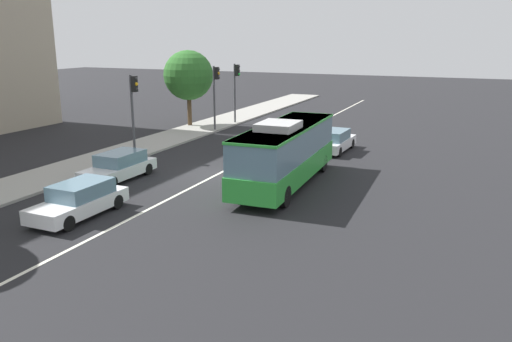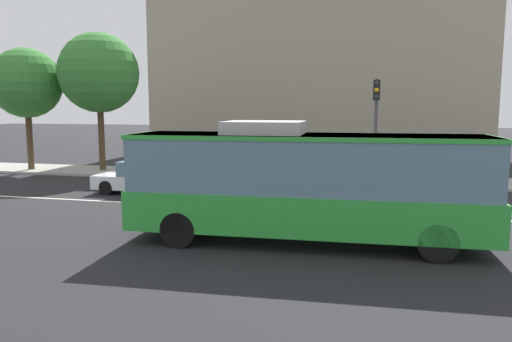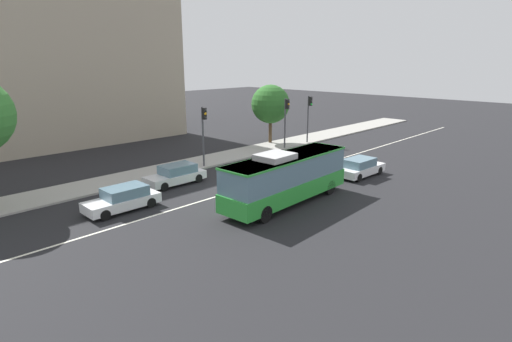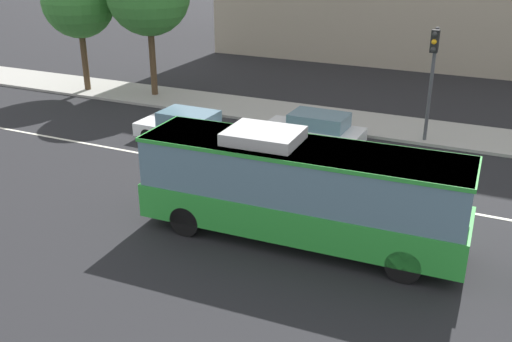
{
  "view_description": "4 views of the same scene",
  "coord_description": "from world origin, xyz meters",
  "views": [
    {
      "loc": [
        -24.6,
        -13.06,
        7.42
      ],
      "look_at": [
        -3.47,
        -3.84,
        1.42
      ],
      "focal_mm": 36.19,
      "sensor_mm": 36.0,
      "label": 1
    },
    {
      "loc": [
        1.18,
        -17.58,
        3.86
      ],
      "look_at": [
        -2.41,
        -2.29,
        1.77
      ],
      "focal_mm": 33.9,
      "sensor_mm": 36.0,
      "label": 2
    },
    {
      "loc": [
        -19.81,
        -20.19,
        8.96
      ],
      "look_at": [
        -1.83,
        -2.75,
        2.12
      ],
      "focal_mm": 28.72,
      "sensor_mm": 36.0,
      "label": 3
    },
    {
      "loc": [
        4.99,
        -19.2,
        8.94
      ],
      "look_at": [
        -2.32,
        -3.49,
        1.74
      ],
      "focal_mm": 40.48,
      "sensor_mm": 36.0,
      "label": 4
    }
  ],
  "objects": [
    {
      "name": "sedan_white",
      "position": [
        -8.47,
        2.17,
        0.72
      ],
      "size": [
        4.52,
        1.86,
        1.46
      ],
      "rotation": [
        0.0,
        0.0,
        3.13
      ],
      "color": "white",
      "rests_on": "ground_plane"
    },
    {
      "name": "ground_plane",
      "position": [
        0.0,
        0.0,
        0.0
      ],
      "size": [
        160.0,
        160.0,
        0.0
      ],
      "primitive_type": "plane",
      "color": "black"
    },
    {
      "name": "street_tree_kerbside_right",
      "position": [
        13.07,
        9.53,
        4.32
      ],
      "size": [
        4.13,
        4.13,
        6.4
      ],
      "color": "#4C3823",
      "rests_on": "ground_plane"
    },
    {
      "name": "lane_centre_line",
      "position": [
        0.0,
        0.0,
        0.01
      ],
      "size": [
        76.0,
        0.16,
        0.01
      ],
      "primitive_type": "cube",
      "color": "silver",
      "rests_on": "ground_plane"
    },
    {
      "name": "transit_bus",
      "position": [
        -0.54,
        -4.2,
        1.81
      ],
      "size": [
        10.08,
        2.86,
        3.46
      ],
      "rotation": [
        0.0,
        0.0,
        0.04
      ],
      "color": "green",
      "rests_on": "ground_plane"
    },
    {
      "name": "traffic_light_far_corner",
      "position": [
        1.46,
        6.52,
        3.56
      ],
      "size": [
        0.33,
        0.62,
        5.2
      ],
      "rotation": [
        0.0,
        0.0,
        -1.61
      ],
      "color": "#47474C",
      "rests_on": "ground_plane"
    },
    {
      "name": "traffic_light_mid_block",
      "position": [
        15.96,
        6.51,
        3.56
      ],
      "size": [
        0.34,
        0.62,
        5.2
      ],
      "rotation": [
        0.0,
        0.0,
        -1.63
      ],
      "color": "#47474C",
      "rests_on": "ground_plane"
    },
    {
      "name": "sidewalk_kerb",
      "position": [
        0.0,
        8.08,
        0.07
      ],
      "size": [
        80.0,
        3.74,
        0.14
      ],
      "primitive_type": "cube",
      "color": "#9E9B93",
      "rests_on": "ground_plane"
    },
    {
      "name": "traffic_light_near_corner",
      "position": [
        12.02,
        6.43,
        3.56
      ],
      "size": [
        0.32,
        0.62,
        5.2
      ],
      "rotation": [
        0.0,
        0.0,
        -1.58
      ],
      "color": "#47474C",
      "rests_on": "ground_plane"
    },
    {
      "name": "sedan_white_behind",
      "position": [
        -3.02,
        4.36,
        0.72
      ],
      "size": [
        4.53,
        1.87,
        1.46
      ],
      "rotation": [
        0.0,
        0.0,
        3.13
      ],
      "color": "white",
      "rests_on": "ground_plane"
    },
    {
      "name": "office_block_background",
      "position": [
        -3.48,
        29.41,
        10.2
      ],
      "size": [
        28.17,
        16.56,
        20.4
      ],
      "rotation": [
        0.0,
        0.0,
        -0.01
      ],
      "color": "tan",
      "rests_on": "ground_plane"
    },
    {
      "name": "sedan_white_ahead",
      "position": [
        8.38,
        -4.33,
        0.72
      ],
      "size": [
        4.57,
        1.97,
        1.46
      ],
      "rotation": [
        0.0,
        0.0,
        -0.04
      ],
      "color": "white",
      "rests_on": "ground_plane"
    }
  ]
}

